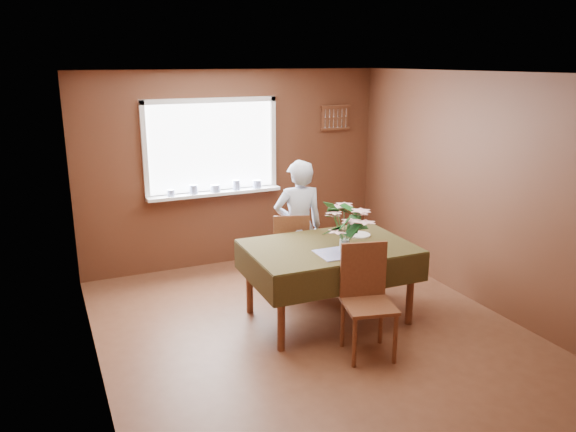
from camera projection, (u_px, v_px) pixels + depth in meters
name	position (u px, v px, depth m)	size (l,w,h in m)	color
floor	(310.00, 331.00, 5.60)	(4.50, 4.50, 0.00)	#59301E
ceiling	(314.00, 73.00, 4.93)	(4.50, 4.50, 0.00)	white
wall_back	(234.00, 169.00, 7.25)	(4.00, 4.00, 0.00)	brown
wall_front	(483.00, 300.00, 3.29)	(4.00, 4.00, 0.00)	brown
wall_left	(88.00, 236.00, 4.48)	(4.50, 4.50, 0.00)	brown
wall_right	(478.00, 190.00, 6.06)	(4.50, 4.50, 0.00)	brown
window_assembly	(213.00, 163.00, 7.06)	(1.72, 0.20, 1.22)	white
spoon_rack	(335.00, 118.00, 7.63)	(0.44, 0.05, 0.33)	brown
dining_table	(329.00, 254.00, 5.70)	(1.68, 1.16, 0.81)	brown
chair_far	(291.00, 249.00, 6.43)	(0.52, 0.52, 0.94)	brown
chair_near	(366.00, 295.00, 5.09)	(0.53, 0.53, 1.02)	brown
seated_woman	(298.00, 228.00, 6.35)	(0.57, 0.37, 1.56)	white
flower_bouquet	(345.00, 224.00, 5.42)	(0.50, 0.50, 0.42)	white
side_plate	(359.00, 235.00, 5.98)	(0.24, 0.24, 0.01)	white
table_knife	(357.00, 248.00, 5.55)	(0.02, 0.20, 0.00)	silver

